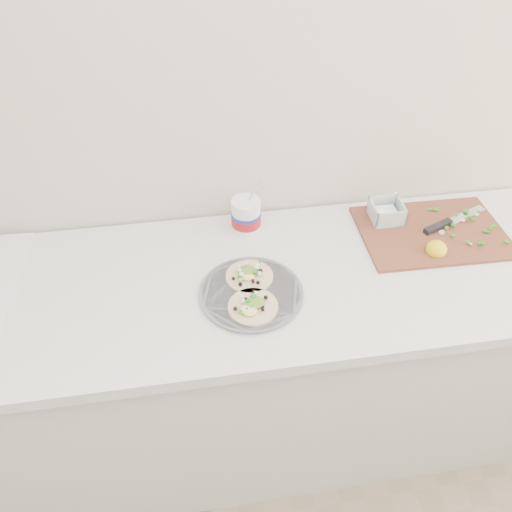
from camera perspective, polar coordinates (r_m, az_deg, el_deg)
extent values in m
cube|color=beige|center=(1.53, -6.42, 16.17)|extent=(3.50, 0.05, 2.60)
cube|color=silver|center=(1.87, -3.71, -12.90)|extent=(2.40, 0.62, 0.86)
cube|color=silver|center=(1.51, -4.37, -3.63)|extent=(2.44, 0.66, 0.04)
cylinder|color=slate|center=(1.45, -0.56, -4.28)|extent=(0.29, 0.29, 0.01)
cylinder|color=slate|center=(1.45, -0.56, -4.14)|extent=(0.30, 0.30, 0.00)
cylinder|color=white|center=(1.65, -1.15, 4.65)|extent=(0.10, 0.10, 0.12)
cylinder|color=#A11118|center=(1.65, -1.14, 4.34)|extent=(0.10, 0.10, 0.04)
cylinder|color=#192D99|center=(1.64, -1.15, 4.85)|extent=(0.10, 0.10, 0.01)
cube|color=brown|center=(1.76, 19.44, 2.60)|extent=(0.48, 0.34, 0.01)
cube|color=white|center=(1.75, 14.65, 4.65)|extent=(0.07, 0.07, 0.03)
ellipsoid|color=yellow|center=(1.67, 19.98, 0.92)|extent=(0.07, 0.07, 0.06)
cube|color=silver|center=(1.87, 22.80, 4.31)|extent=(0.17, 0.10, 0.00)
cube|color=black|center=(1.77, 20.09, 3.18)|extent=(0.11, 0.06, 0.02)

